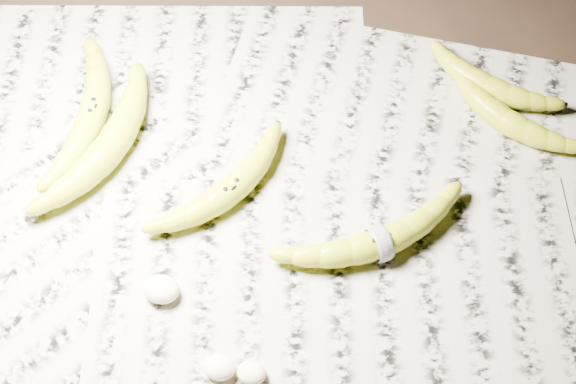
% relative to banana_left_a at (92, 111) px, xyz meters
% --- Properties ---
extents(ground, '(3.00, 3.00, 0.00)m').
position_rel_banana_left_a_xyz_m(ground, '(0.24, -0.06, -0.03)').
color(ground, black).
rests_on(ground, ground).
extents(newspaper_patch, '(0.90, 0.70, 0.01)m').
position_rel_banana_left_a_xyz_m(newspaper_patch, '(0.24, -0.09, -0.02)').
color(newspaper_patch, '#A29D8B').
rests_on(newspaper_patch, ground).
extents(banana_left_a, '(0.09, 0.21, 0.04)m').
position_rel_banana_left_a_xyz_m(banana_left_a, '(0.00, 0.00, 0.00)').
color(banana_left_a, gold).
rests_on(banana_left_a, newspaper_patch).
extents(banana_left_b, '(0.10, 0.22, 0.04)m').
position_rel_banana_left_a_xyz_m(banana_left_b, '(0.04, -0.04, 0.00)').
color(banana_left_b, gold).
rests_on(banana_left_b, newspaper_patch).
extents(banana_center, '(0.14, 0.19, 0.03)m').
position_rel_banana_left_a_xyz_m(banana_center, '(0.20, -0.07, -0.00)').
color(banana_center, gold).
rests_on(banana_center, newspaper_patch).
extents(banana_taped, '(0.20, 0.17, 0.04)m').
position_rel_banana_left_a_xyz_m(banana_taped, '(0.38, -0.09, -0.00)').
color(banana_taped, gold).
rests_on(banana_taped, newspaper_patch).
extents(banana_upper_a, '(0.17, 0.12, 0.03)m').
position_rel_banana_left_a_xyz_m(banana_upper_a, '(0.50, 0.12, -0.00)').
color(banana_upper_a, gold).
rests_on(banana_upper_a, newspaper_patch).
extents(banana_upper_b, '(0.17, 0.10, 0.03)m').
position_rel_banana_left_a_xyz_m(banana_upper_b, '(0.47, 0.17, -0.00)').
color(banana_upper_b, gold).
rests_on(banana_upper_b, newspaper_patch).
extents(measuring_tape, '(0.03, 0.04, 0.04)m').
position_rel_banana_left_a_xyz_m(measuring_tape, '(0.38, -0.09, -0.00)').
color(measuring_tape, white).
rests_on(measuring_tape, newspaper_patch).
extents(flesh_chunk_a, '(0.04, 0.03, 0.02)m').
position_rel_banana_left_a_xyz_m(flesh_chunk_a, '(0.16, -0.20, -0.01)').
color(flesh_chunk_a, beige).
rests_on(flesh_chunk_a, newspaper_patch).
extents(flesh_chunk_b, '(0.03, 0.03, 0.02)m').
position_rel_banana_left_a_xyz_m(flesh_chunk_b, '(0.25, -0.27, -0.01)').
color(flesh_chunk_b, beige).
rests_on(flesh_chunk_b, newspaper_patch).
extents(flesh_chunk_c, '(0.03, 0.03, 0.02)m').
position_rel_banana_left_a_xyz_m(flesh_chunk_c, '(0.28, -0.27, -0.01)').
color(flesh_chunk_c, beige).
rests_on(flesh_chunk_c, newspaper_patch).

